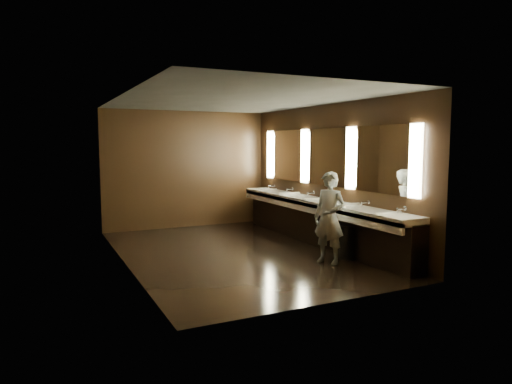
# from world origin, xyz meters

# --- Properties ---
(floor) EXTENTS (6.00, 6.00, 0.00)m
(floor) POSITION_xyz_m (0.00, 0.00, 0.00)
(floor) COLOR black
(floor) RESTS_ON ground
(ceiling) EXTENTS (4.00, 6.00, 0.02)m
(ceiling) POSITION_xyz_m (0.00, 0.00, 2.80)
(ceiling) COLOR #2D2D2B
(ceiling) RESTS_ON wall_back
(wall_back) EXTENTS (4.00, 0.02, 2.80)m
(wall_back) POSITION_xyz_m (0.00, 3.00, 1.40)
(wall_back) COLOR black
(wall_back) RESTS_ON floor
(wall_front) EXTENTS (4.00, 0.02, 2.80)m
(wall_front) POSITION_xyz_m (0.00, -3.00, 1.40)
(wall_front) COLOR black
(wall_front) RESTS_ON floor
(wall_left) EXTENTS (0.02, 6.00, 2.80)m
(wall_left) POSITION_xyz_m (-2.00, 0.00, 1.40)
(wall_left) COLOR black
(wall_left) RESTS_ON floor
(wall_right) EXTENTS (0.02, 6.00, 2.80)m
(wall_right) POSITION_xyz_m (2.00, 0.00, 1.40)
(wall_right) COLOR black
(wall_right) RESTS_ON floor
(sink_counter) EXTENTS (0.55, 5.40, 1.01)m
(sink_counter) POSITION_xyz_m (1.79, 0.00, 0.50)
(sink_counter) COLOR black
(sink_counter) RESTS_ON floor
(mirror_band) EXTENTS (0.06, 5.03, 1.15)m
(mirror_band) POSITION_xyz_m (1.98, -0.00, 1.75)
(mirror_band) COLOR #FEF9CC
(mirror_band) RESTS_ON wall_right
(person) EXTENTS (0.58, 0.67, 1.55)m
(person) POSITION_xyz_m (1.12, -1.36, 0.78)
(person) COLOR #8FB8D5
(person) RESTS_ON floor
(trash_bin) EXTENTS (0.46, 0.46, 0.59)m
(trash_bin) POSITION_xyz_m (1.58, -1.20, 0.30)
(trash_bin) COLOR #232326
(trash_bin) RESTS_ON floor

